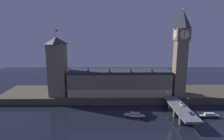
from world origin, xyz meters
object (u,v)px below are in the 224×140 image
at_px(car_southbound_lead, 191,113).
at_px(boat_upstream, 135,115).
at_px(pedestrian_mid_walk, 188,107).
at_px(boat_downstream, 209,116).
at_px(victoria_tower, 57,67).
at_px(street_lamp_far, 167,95).
at_px(street_lamp_near, 181,109).
at_px(street_lamp_mid, 188,101).
at_px(car_southbound_trail, 182,104).
at_px(clock_tower, 181,51).

relative_size(car_southbound_lead, boat_upstream, 0.25).
distance_m(pedestrian_mid_walk, boat_downstream, 17.40).
xyz_separation_m(car_southbound_lead, boat_upstream, (-35.17, 12.30, -6.85)).
bearing_deg(pedestrian_mid_walk, victoria_tower, 160.76).
bearing_deg(street_lamp_far, car_southbound_lead, -74.06).
relative_size(car_southbound_lead, boat_downstream, 0.26).
xyz_separation_m(street_lamp_near, street_lamp_far, (0.00, 29.44, -0.37)).
relative_size(car_southbound_lead, street_lamp_near, 0.55).
bearing_deg(street_lamp_mid, car_southbound_trail, 128.59).
height_order(clock_tower, boat_downstream, clock_tower).
height_order(car_southbound_lead, street_lamp_near, street_lamp_near).
bearing_deg(car_southbound_lead, car_southbound_trail, 90.00).
bearing_deg(boat_upstream, boat_downstream, -2.34).
bearing_deg(clock_tower, boat_downstream, -71.03).
bearing_deg(car_southbound_trail, pedestrian_mid_walk, -64.96).
height_order(car_southbound_trail, boat_downstream, car_southbound_trail).
relative_size(car_southbound_lead, street_lamp_mid, 0.57).
bearing_deg(victoria_tower, boat_downstream, -16.82).
distance_m(street_lamp_near, street_lamp_far, 29.44).
relative_size(victoria_tower, car_southbound_trail, 12.48).
bearing_deg(street_lamp_near, boat_upstream, 151.17).
relative_size(car_southbound_trail, boat_upstream, 0.29).
bearing_deg(boat_downstream, street_lamp_near, -153.38).
height_order(car_southbound_trail, pedestrian_mid_walk, pedestrian_mid_walk).
bearing_deg(boat_downstream, car_southbound_lead, -151.10).
relative_size(victoria_tower, boat_upstream, 3.56).
distance_m(clock_tower, street_lamp_near, 58.56).
xyz_separation_m(car_southbound_lead, car_southbound_trail, (0.00, 15.35, 0.08)).
distance_m(clock_tower, boat_upstream, 68.19).
xyz_separation_m(street_lamp_near, street_lamp_mid, (10.39, 14.72, -0.13)).
bearing_deg(clock_tower, car_southbound_trail, -104.11).
bearing_deg(pedestrian_mid_walk, car_southbound_trail, 115.04).
xyz_separation_m(victoria_tower, street_lamp_near, (91.20, -48.40, -19.68)).
relative_size(victoria_tower, car_southbound_lead, 14.48).
relative_size(victoria_tower, street_lamp_far, 8.74).
bearing_deg(car_southbound_lead, clock_tower, 80.81).
height_order(victoria_tower, boat_downstream, victoria_tower).
distance_m(car_southbound_lead, boat_downstream, 21.98).
height_order(car_southbound_lead, street_lamp_mid, street_lamp_mid).
height_order(clock_tower, pedestrian_mid_walk, clock_tower).
bearing_deg(boat_upstream, pedestrian_mid_walk, -3.18).
height_order(clock_tower, street_lamp_near, clock_tower).
distance_m(car_southbound_trail, boat_downstream, 20.23).
relative_size(pedestrian_mid_walk, boat_downstream, 0.11).
relative_size(street_lamp_mid, boat_downstream, 0.45).
xyz_separation_m(car_southbound_trail, street_lamp_far, (-7.59, 11.22, 3.37)).
bearing_deg(pedestrian_mid_walk, street_lamp_far, 121.42).
bearing_deg(boat_downstream, street_lamp_far, 147.59).
distance_m(pedestrian_mid_walk, boat_upstream, 38.29).
relative_size(victoria_tower, pedestrian_mid_walk, 32.53).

